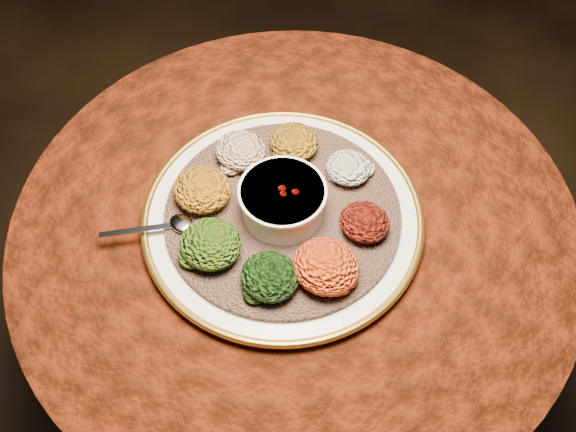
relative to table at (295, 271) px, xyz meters
The scene contains 13 objects.
table is the anchor object (origin of this frame).
platter 0.19m from the table, 127.07° to the right, with size 0.50×0.50×0.02m.
injera 0.20m from the table, 127.07° to the right, with size 0.39×0.39×0.01m, color brown.
stew_bowl 0.24m from the table, 127.07° to the right, with size 0.14×0.14×0.06m.
spoon 0.29m from the table, 130.69° to the right, with size 0.11×0.12×0.01m.
portion_ayib 0.25m from the table, 78.31° to the left, with size 0.08×0.07×0.04m, color beige.
portion_kitfo 0.26m from the table, 19.43° to the left, with size 0.08×0.08×0.04m, color black.
portion_tikil 0.27m from the table, 31.15° to the right, with size 0.10×0.10×0.05m, color #C48110.
portion_gomen 0.27m from the table, 67.01° to the right, with size 0.09×0.09×0.04m, color black.
portion_mixveg 0.28m from the table, 108.81° to the right, with size 0.10×0.09×0.05m, color #962909.
portion_kik 0.28m from the table, 149.18° to the right, with size 0.10×0.09×0.05m, color #B86510.
portion_timatim 0.27m from the table, behind, with size 0.09×0.08×0.04m, color maroon.
portion_shiro 0.26m from the table, 130.38° to the left, with size 0.09×0.08×0.04m, color #8E6611.
Camera 1 is at (0.37, -0.48, 1.63)m, focal length 40.00 mm.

